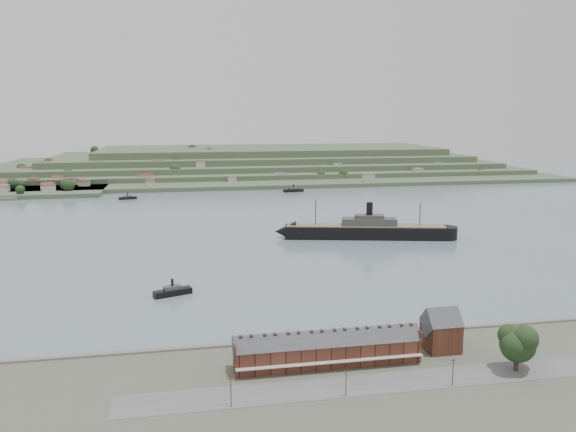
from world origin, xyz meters
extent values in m
plane|color=slate|center=(0.00, 0.00, 0.00)|extent=(1400.00, 1400.00, 0.00)
cube|color=#4C5142|center=(0.00, -188.00, 1.00)|extent=(220.00, 80.00, 2.00)
cube|color=slate|center=(0.00, -149.00, 1.30)|extent=(220.00, 2.00, 2.60)
cube|color=#595959|center=(0.00, -182.00, 2.05)|extent=(140.00, 12.00, 0.10)
cube|color=#49251A|center=(-10.00, -168.00, 5.50)|extent=(55.00, 8.00, 7.00)
cube|color=#393D41|center=(-10.00, -168.00, 9.00)|extent=(55.60, 8.15, 8.15)
cube|color=beige|center=(-10.00, -172.80, 5.00)|extent=(55.00, 1.60, 0.25)
cube|color=#49251A|center=(-37.50, -168.00, 10.00)|extent=(0.50, 8.40, 3.00)
cube|color=#49251A|center=(17.50, -168.00, 10.00)|extent=(0.50, 8.40, 3.00)
cube|color=#33201C|center=(-32.00, -168.00, 11.40)|extent=(0.90, 1.40, 3.20)
cube|color=#33201C|center=(-26.50, -168.00, 11.40)|extent=(0.90, 1.40, 3.20)
cube|color=#33201C|center=(-12.75, -168.00, 11.40)|extent=(0.90, 1.40, 3.20)
cube|color=#33201C|center=(-7.25, -168.00, 11.40)|extent=(0.90, 1.40, 3.20)
cube|color=#33201C|center=(6.50, -168.00, 11.40)|extent=(0.90, 1.40, 3.20)
cube|color=#33201C|center=(12.00, -168.00, 11.40)|extent=(0.90, 1.40, 3.20)
cube|color=#49251A|center=(27.50, -164.00, 6.50)|extent=(10.00, 10.00, 9.00)
cube|color=#393D41|center=(27.50, -164.00, 11.00)|extent=(10.40, 10.18, 10.18)
cube|color=#3B5035|center=(0.00, 360.00, 2.00)|extent=(760.00, 260.00, 4.00)
cube|color=#3B5035|center=(20.00, 385.00, 6.50)|extent=(680.00, 220.00, 5.00)
cube|color=#3B5035|center=(35.00, 400.00, 12.00)|extent=(600.00, 200.00, 6.00)
cube|color=#3B5035|center=(50.00, 415.00, 18.50)|extent=(520.00, 180.00, 7.00)
cube|color=#3B5035|center=(65.00, 430.00, 26.00)|extent=(440.00, 160.00, 8.00)
cube|color=#3B5035|center=(-200.00, 250.00, 2.00)|extent=(150.00, 90.00, 4.00)
cube|color=slate|center=(-205.00, 208.00, 1.40)|extent=(22.00, 14.00, 2.80)
cube|color=black|center=(57.73, 1.33, 3.79)|extent=(97.99, 34.41, 7.59)
cone|color=black|center=(10.19, 12.19, 3.79)|extent=(15.58, 15.58, 13.01)
cylinder|color=black|center=(105.28, -9.54, 3.79)|extent=(13.01, 13.01, 7.59)
cube|color=#76654E|center=(57.73, 1.33, 7.91)|extent=(95.63, 32.87, 0.65)
cube|color=#403E3C|center=(59.85, 0.85, 10.30)|extent=(33.87, 16.75, 4.34)
cube|color=#403E3C|center=(59.85, 0.85, 13.22)|extent=(18.59, 11.26, 2.71)
cylinder|color=black|center=(59.85, 0.85, 17.34)|extent=(3.90, 3.90, 9.75)
cylinder|color=#3B281B|center=(28.15, 8.09, 15.17)|extent=(0.54, 0.54, 17.34)
cylinder|color=#3B281B|center=(89.43, -5.92, 14.09)|extent=(0.54, 0.54, 15.17)
cube|color=black|center=(-56.00, -88.05, 1.28)|extent=(16.45, 9.43, 2.55)
cube|color=#403E3C|center=(-56.00, -88.05, 3.19)|extent=(7.91, 5.64, 1.92)
cylinder|color=black|center=(-56.00, -88.05, 5.32)|extent=(1.06, 1.06, 3.72)
cube|color=black|center=(-99.31, 191.26, 1.03)|extent=(16.00, 7.52, 2.06)
cube|color=#403E3C|center=(-99.31, 191.26, 2.57)|extent=(7.53, 4.85, 1.54)
cylinder|color=black|center=(-99.31, 191.26, 4.29)|extent=(0.86, 0.86, 3.00)
cube|color=black|center=(54.31, 210.96, 1.30)|extent=(20.10, 8.14, 2.60)
cube|color=#403E3C|center=(54.31, 210.96, 3.25)|extent=(9.31, 5.54, 1.95)
cylinder|color=black|center=(54.31, 210.96, 5.42)|extent=(1.08, 1.08, 3.80)
cylinder|color=#3B281B|center=(42.43, -181.65, 4.82)|extent=(1.35, 1.35, 5.63)
sphere|color=black|center=(42.43, -181.65, 9.89)|extent=(10.14, 10.14, 10.14)
sphere|color=black|center=(45.24, -180.53, 11.01)|extent=(7.89, 7.89, 7.89)
sphere|color=black|center=(40.17, -183.34, 10.45)|extent=(7.21, 7.21, 7.21)
sphere|color=black|center=(42.99, -184.13, 12.70)|extent=(6.76, 6.76, 6.76)
camera|label=1|loc=(-49.90, -317.90, 75.01)|focal=35.00mm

